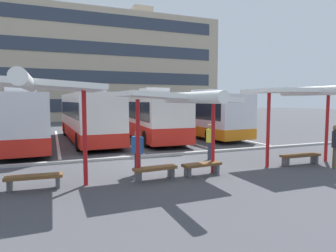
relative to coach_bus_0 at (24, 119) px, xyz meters
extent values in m
plane|color=#47474C|center=(5.92, -8.26, -1.60)|extent=(160.00, 160.00, 0.00)
cube|color=tan|center=(5.92, 28.47, 6.03)|extent=(40.19, 15.61, 15.24)
cube|color=#2D3847|center=(5.92, 20.64, 0.50)|extent=(36.98, 0.08, 1.68)
cube|color=#2D3847|center=(5.92, 20.64, 4.31)|extent=(36.98, 0.08, 1.68)
cube|color=#2D3847|center=(5.92, 20.64, 8.12)|extent=(36.98, 0.08, 1.68)
cube|color=#2D3847|center=(5.92, 20.64, 11.93)|extent=(36.98, 0.08, 1.68)
cube|color=tan|center=(15.97, 28.47, 15.05)|extent=(3.20, 3.20, 2.80)
cube|color=silver|center=(0.00, 0.00, 0.10)|extent=(3.05, 12.30, 2.84)
cube|color=red|center=(0.00, 0.00, -0.92)|extent=(3.09, 12.34, 0.80)
cube|color=black|center=(0.00, 0.00, 0.50)|extent=(3.04, 11.33, 0.95)
cube|color=black|center=(-0.24, 6.07, 0.44)|extent=(2.25, 0.17, 1.71)
cube|color=silver|center=(0.06, -1.52, 1.70)|extent=(1.62, 2.26, 0.36)
cylinder|color=black|center=(-1.36, 4.45, -1.10)|extent=(0.34, 1.01, 1.00)
cylinder|color=black|center=(1.00, 4.55, -1.10)|extent=(0.34, 1.01, 1.00)
cylinder|color=black|center=(1.36, -4.45, -1.10)|extent=(0.34, 1.01, 1.00)
cube|color=silver|center=(3.86, 0.42, 0.14)|extent=(2.95, 11.15, 2.92)
cube|color=red|center=(3.86, 0.42, -0.94)|extent=(2.99, 11.19, 0.75)
cube|color=black|center=(3.86, 0.42, 0.59)|extent=(2.94, 10.26, 0.92)
cube|color=black|center=(3.61, 5.90, 0.49)|extent=(2.17, 0.18, 1.75)
cube|color=silver|center=(3.92, -0.96, 1.77)|extent=(1.57, 2.26, 0.36)
cylinder|color=black|center=(2.55, 4.28, -1.10)|extent=(0.34, 1.01, 1.00)
cylinder|color=black|center=(4.81, 4.39, -1.10)|extent=(0.34, 1.01, 1.00)
cylinder|color=black|center=(2.90, -3.55, -1.10)|extent=(0.34, 1.01, 1.00)
cylinder|color=black|center=(5.16, -3.45, -1.10)|extent=(0.34, 1.01, 1.00)
cube|color=silver|center=(8.02, -0.01, 0.14)|extent=(3.04, 10.79, 2.93)
cube|color=red|center=(8.02, -0.01, -0.85)|extent=(3.08, 10.83, 0.95)
cube|color=black|center=(8.02, -0.01, 0.49)|extent=(3.02, 9.93, 1.13)
cube|color=black|center=(8.28, 5.29, 0.49)|extent=(2.22, 0.19, 1.76)
cube|color=silver|center=(7.96, -1.35, 1.78)|extent=(1.62, 2.27, 0.36)
cylinder|color=black|center=(7.05, 3.78, -1.10)|extent=(0.35, 1.01, 1.00)
cylinder|color=black|center=(9.37, 3.66, -1.10)|extent=(0.35, 1.01, 1.00)
cylinder|color=black|center=(6.68, -3.69, -1.10)|extent=(0.35, 1.01, 1.00)
cylinder|color=black|center=(9.00, -3.80, -1.10)|extent=(0.35, 1.01, 1.00)
cube|color=silver|center=(12.05, 0.15, 0.12)|extent=(3.25, 10.24, 2.88)
cube|color=orange|center=(12.05, 0.15, -0.98)|extent=(3.29, 10.29, 0.68)
cube|color=black|center=(12.05, 0.15, 0.44)|extent=(3.22, 9.44, 1.14)
cube|color=black|center=(11.66, 5.14, 0.47)|extent=(2.18, 0.25, 1.73)
cube|color=silver|center=(12.14, -1.11, 1.74)|extent=(1.65, 2.31, 0.36)
cylinder|color=black|center=(10.65, 3.49, -1.10)|extent=(0.38, 1.02, 1.00)
cylinder|color=black|center=(12.91, 3.67, -1.10)|extent=(0.38, 1.02, 1.00)
cylinder|color=black|center=(11.18, -3.37, -1.10)|extent=(0.38, 1.02, 1.00)
cylinder|color=black|center=(13.45, -3.20, -1.10)|extent=(0.38, 1.02, 1.00)
cube|color=white|center=(1.88, 1.26, -1.59)|extent=(0.16, 14.00, 0.01)
cube|color=white|center=(5.92, 1.26, -1.59)|extent=(0.16, 14.00, 0.01)
cube|color=white|center=(9.96, 1.26, -1.59)|extent=(0.16, 14.00, 0.01)
cube|color=white|center=(14.00, 1.26, -1.59)|extent=(0.16, 14.00, 0.01)
cylinder|color=red|center=(2.55, -10.40, -0.03)|extent=(0.14, 0.14, 3.14)
cube|color=white|center=(1.03, -10.40, 1.62)|extent=(4.06, 3.29, 0.39)
cylinder|color=white|center=(1.03, -11.89, 1.59)|extent=(0.36, 4.05, 0.36)
cube|color=brown|center=(1.03, -10.28, -1.20)|extent=(1.69, 0.53, 0.10)
cube|color=#4C4C51|center=(0.35, -10.24, -1.42)|extent=(0.14, 0.34, 0.35)
cube|color=#4C4C51|center=(1.71, -10.33, -1.42)|extent=(0.14, 0.34, 0.35)
cylinder|color=red|center=(4.30, -10.43, -0.21)|extent=(0.14, 0.14, 2.78)
cylinder|color=red|center=(7.23, -10.43, -0.21)|extent=(0.14, 0.14, 2.78)
cube|color=white|center=(5.77, -10.43, 1.26)|extent=(3.94, 2.46, 0.39)
cylinder|color=white|center=(5.77, -11.51, 1.23)|extent=(0.36, 3.93, 0.36)
cube|color=brown|center=(4.87, -10.58, -1.20)|extent=(1.56, 0.55, 0.10)
cube|color=#4C4C51|center=(4.25, -10.63, -1.42)|extent=(0.15, 0.35, 0.35)
cube|color=#4C4C51|center=(5.48, -10.52, -1.42)|extent=(0.15, 0.35, 0.35)
cube|color=brown|center=(6.67, -10.63, -1.20)|extent=(1.55, 0.56, 0.10)
cube|color=#4C4C51|center=(6.06, -10.68, -1.42)|extent=(0.15, 0.35, 0.35)
cube|color=#4C4C51|center=(7.27, -10.57, -1.42)|extent=(0.15, 0.35, 0.35)
cylinder|color=red|center=(9.82, -10.41, -0.06)|extent=(0.14, 0.14, 3.07)
cylinder|color=red|center=(13.10, -10.41, -0.06)|extent=(0.14, 0.14, 3.07)
cube|color=white|center=(11.46, -10.41, 1.56)|extent=(4.29, 2.53, 0.20)
cylinder|color=white|center=(11.46, -11.53, 1.53)|extent=(0.36, 4.28, 0.36)
cube|color=brown|center=(11.46, -10.55, -1.20)|extent=(1.88, 0.48, 0.10)
cube|color=#4C4C51|center=(10.68, -10.52, -1.42)|extent=(0.13, 0.34, 0.35)
cube|color=#4C4C51|center=(12.24, -10.58, -1.42)|extent=(0.13, 0.34, 0.35)
cube|color=#ADADA8|center=(5.92, -6.61, -1.54)|extent=(44.00, 0.24, 0.12)
cylinder|color=#33384C|center=(4.50, -9.80, -1.19)|extent=(0.14, 0.14, 0.81)
cylinder|color=#33384C|center=(4.45, -9.65, -1.19)|extent=(0.14, 0.14, 0.81)
cube|color=#2659A5|center=(4.48, -9.73, -0.48)|extent=(0.35, 0.52, 0.61)
sphere|color=#936B4C|center=(4.48, -9.73, -0.06)|extent=(0.22, 0.22, 0.22)
cylinder|color=brown|center=(12.17, -11.61, -1.16)|extent=(0.14, 0.14, 0.87)
cylinder|color=brown|center=(12.32, -11.51, -1.16)|extent=(0.14, 0.14, 0.87)
cube|color=#26262D|center=(12.24, -11.56, -0.40)|extent=(0.54, 0.46, 0.65)
sphere|color=#936B4C|center=(12.24, -11.56, 0.04)|extent=(0.24, 0.24, 0.24)
cylinder|color=#33384C|center=(8.42, -8.11, -1.19)|extent=(0.14, 0.14, 0.82)
cylinder|color=#33384C|center=(8.31, -8.23, -1.19)|extent=(0.14, 0.14, 0.82)
cube|color=gold|center=(8.37, -8.17, -0.47)|extent=(0.48, 0.50, 0.61)
sphere|color=#936B4C|center=(8.37, -8.17, -0.05)|extent=(0.22, 0.22, 0.22)
camera|label=1|loc=(1.60, -20.09, 1.14)|focal=31.60mm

